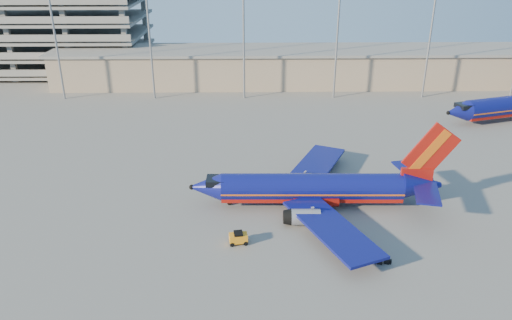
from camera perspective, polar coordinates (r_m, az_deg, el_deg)
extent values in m
plane|color=slate|center=(69.84, 2.55, -3.77)|extent=(220.00, 220.00, 0.00)
cube|color=#89735E|center=(123.87, 5.75, 10.50)|extent=(120.00, 15.00, 8.00)
cube|color=slate|center=(122.98, 5.83, 12.40)|extent=(122.00, 16.00, 0.60)
cube|color=slate|center=(150.89, -23.82, 9.86)|extent=(60.00, 30.00, 0.70)
cube|color=slate|center=(150.08, -24.09, 11.40)|extent=(60.00, 30.00, 0.70)
cube|color=slate|center=(149.38, -24.36, 12.97)|extent=(60.00, 30.00, 0.70)
cube|color=slate|center=(148.79, -24.64, 14.54)|extent=(60.00, 30.00, 0.70)
cube|color=slate|center=(148.32, -24.93, 16.13)|extent=(60.00, 30.00, 0.70)
cube|color=slate|center=(161.13, -22.70, 14.29)|extent=(1.20, 1.20, 21.00)
cylinder|color=gray|center=(116.72, -22.02, 13.13)|extent=(0.44, 0.44, 28.00)
cylinder|color=gray|center=(111.30, -12.08, 13.85)|extent=(0.44, 0.44, 28.00)
cylinder|color=gray|center=(109.32, -1.41, 14.17)|extent=(0.44, 0.44, 28.00)
cylinder|color=gray|center=(110.97, 9.29, 14.03)|extent=(0.44, 0.44, 28.00)
cylinder|color=gray|center=(116.09, 19.33, 13.46)|extent=(0.44, 0.44, 28.00)
cylinder|color=navy|center=(65.88, 6.37, -3.10)|extent=(23.67, 4.02, 3.64)
cube|color=#9F140C|center=(66.31, 6.33, -3.82)|extent=(23.66, 3.33, 1.28)
cube|color=#DB5B12|center=(65.99, 6.36, -3.29)|extent=(23.67, 4.06, 0.22)
cone|color=navy|center=(65.81, -5.74, -3.10)|extent=(4.19, 3.71, 3.64)
cube|color=black|center=(65.28, -4.66, -2.38)|extent=(2.40, 2.60, 0.79)
cone|color=navy|center=(68.81, 18.37, -2.71)|extent=(5.17, 3.72, 3.64)
cube|color=#9F140C|center=(68.01, 17.88, -1.72)|extent=(4.14, 0.61, 2.16)
cube|color=#9F140C|center=(67.11, 19.36, 0.95)|extent=(7.23, 0.43, 7.85)
cube|color=#DB5B12|center=(67.05, 19.20, 0.95)|extent=(4.81, 0.49, 6.16)
cube|color=navy|center=(71.34, 17.35, -1.13)|extent=(4.11, 6.75, 0.22)
cube|color=navy|center=(65.63, 18.94, -3.59)|extent=(4.28, 6.80, 0.22)
cube|color=navy|center=(74.18, 6.79, -0.68)|extent=(10.89, 15.90, 0.34)
cube|color=navy|center=(59.01, 8.62, -7.67)|extent=(10.50, 15.96, 0.34)
cube|color=#9F140C|center=(66.55, 6.74, -4.12)|extent=(5.96, 3.93, 0.98)
cylinder|color=gray|center=(71.00, 4.95, -2.33)|extent=(3.57, 2.12, 2.07)
cylinder|color=gray|center=(62.02, 5.69, -6.51)|extent=(3.57, 2.12, 2.07)
cylinder|color=gray|center=(66.56, -3.05, -4.74)|extent=(0.24, 0.24, 1.08)
cylinder|color=black|center=(66.67, -3.04, -4.91)|extent=(0.63, 0.26, 0.63)
cylinder|color=black|center=(69.34, 7.28, -3.79)|extent=(0.84, 0.55, 0.83)
cylinder|color=black|center=(64.89, 7.81, -5.88)|extent=(0.84, 0.55, 0.83)
cone|color=navy|center=(101.19, 22.01, 5.13)|extent=(5.39, 5.04, 3.91)
cube|color=black|center=(101.77, 22.70, 5.72)|extent=(3.23, 3.37, 0.85)
cube|color=orange|center=(58.46, -2.03, -8.89)|extent=(2.23, 1.48, 0.99)
cube|color=black|center=(58.14, -2.04, -8.40)|extent=(1.14, 1.22, 0.35)
cylinder|color=black|center=(59.11, -2.87, -9.07)|extent=(0.54, 0.25, 0.52)
cylinder|color=black|center=(58.20, -2.74, -9.65)|extent=(0.54, 0.25, 0.52)
cylinder|color=black|center=(59.26, -1.32, -8.94)|extent=(0.54, 0.25, 0.52)
cylinder|color=black|center=(58.36, -1.17, -9.52)|extent=(0.54, 0.25, 0.52)
cube|color=black|center=(56.10, 11.79, -11.63)|extent=(0.60, 0.44, 0.52)
cube|color=black|center=(57.04, 13.97, -11.24)|extent=(0.69, 0.57, 0.46)
cube|color=black|center=(57.35, 14.95, -11.13)|extent=(0.61, 0.53, 0.49)
cube|color=black|center=(57.33, 11.01, -10.69)|extent=(0.54, 0.42, 0.53)
cube|color=black|center=(57.41, 13.13, -10.95)|extent=(0.53, 0.31, 0.36)
cube|color=black|center=(57.22, 14.68, -11.17)|extent=(0.65, 0.51, 0.51)
cube|color=black|center=(57.89, 12.35, -10.49)|extent=(0.58, 0.52, 0.46)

